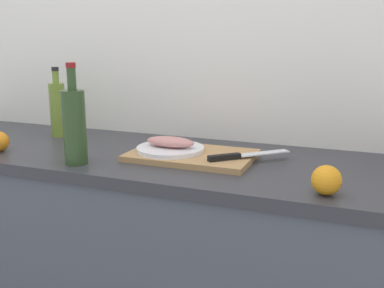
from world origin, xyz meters
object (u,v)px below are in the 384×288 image
object	(u,v)px
olive_oil_bottle	(58,108)
wine_bottle	(74,125)
fish_fillet	(170,142)
orange_0	(326,180)
cutting_board	(192,155)
chef_knife	(239,156)
white_plate	(170,149)

from	to	relation	value
olive_oil_bottle	wine_bottle	bearing A→B (deg)	-45.24
fish_fillet	orange_0	xyz separation A→B (m)	(0.54, -0.20, -0.01)
cutting_board	chef_knife	world-z (taller)	chef_knife
wine_bottle	orange_0	xyz separation A→B (m)	(0.78, -0.01, -0.09)
white_plate	wine_bottle	bearing A→B (deg)	-142.64
fish_fillet	orange_0	world-z (taller)	orange_0
cutting_board	wine_bottle	xyz separation A→B (m)	(-0.33, -0.20, 0.12)
white_plate	wine_bottle	distance (m)	0.33
cutting_board	chef_knife	bearing A→B (deg)	-4.81
cutting_board	fish_fillet	xyz separation A→B (m)	(-0.08, -0.01, 0.04)
chef_knife	white_plate	bearing A→B (deg)	135.32
chef_knife	wine_bottle	world-z (taller)	wine_bottle
fish_fillet	olive_oil_bottle	size ratio (longest dim) A/B	0.61
chef_knife	olive_oil_bottle	xyz separation A→B (m)	(-0.82, 0.14, 0.09)
chef_knife	orange_0	size ratio (longest dim) A/B	2.92
wine_bottle	fish_fillet	bearing A→B (deg)	37.36
fish_fillet	chef_knife	bearing A→B (deg)	-1.27
fish_fillet	wine_bottle	xyz separation A→B (m)	(-0.25, -0.19, 0.07)
fish_fillet	olive_oil_bottle	world-z (taller)	olive_oil_bottle
white_plate	orange_0	world-z (taller)	orange_0
fish_fillet	orange_0	distance (m)	0.57
olive_oil_bottle	orange_0	size ratio (longest dim) A/B	3.64
cutting_board	white_plate	distance (m)	0.08
cutting_board	fish_fillet	world-z (taller)	fish_fillet
olive_oil_bottle	white_plate	bearing A→B (deg)	-13.07
wine_bottle	cutting_board	bearing A→B (deg)	31.41
white_plate	fish_fillet	size ratio (longest dim) A/B	1.33
chef_knife	wine_bottle	distance (m)	0.54
fish_fillet	olive_oil_bottle	distance (m)	0.59
white_plate	chef_knife	xyz separation A→B (m)	(0.25, -0.01, 0.00)
cutting_board	wine_bottle	size ratio (longest dim) A/B	1.28
olive_oil_bottle	wine_bottle	world-z (taller)	wine_bottle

